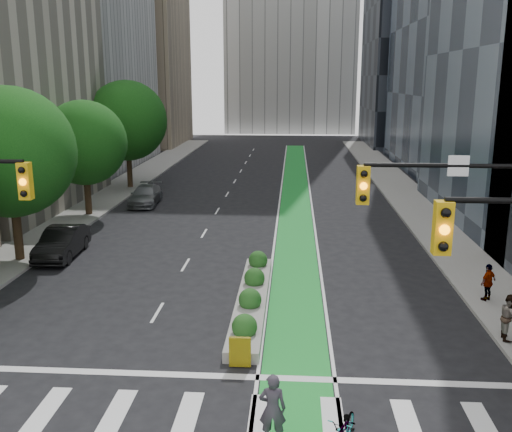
# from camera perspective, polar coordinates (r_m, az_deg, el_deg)

# --- Properties ---
(ground) EXTENTS (160.00, 160.00, 0.00)m
(ground) POSITION_cam_1_polar(r_m,az_deg,el_deg) (17.58, -6.27, -17.49)
(ground) COLOR black
(ground) RESTS_ON ground
(sidewalk_left) EXTENTS (3.60, 90.00, 0.15)m
(sidewalk_left) POSITION_cam_1_polar(r_m,az_deg,el_deg) (43.35, -16.00, 1.06)
(sidewalk_left) COLOR gray
(sidewalk_left) RESTS_ON ground
(sidewalk_right) EXTENTS (3.60, 90.00, 0.15)m
(sidewalk_right) POSITION_cam_1_polar(r_m,az_deg,el_deg) (41.78, 16.12, 0.60)
(sidewalk_right) COLOR gray
(sidewalk_right) RESTS_ON ground
(bike_lane_paint) EXTENTS (2.20, 70.00, 0.01)m
(bike_lane_paint) POSITION_cam_1_polar(r_m,az_deg,el_deg) (45.71, 3.96, 2.09)
(bike_lane_paint) COLOR #1A9430
(bike_lane_paint) RESTS_ON ground
(building_tan_far) EXTENTS (14.00, 16.00, 26.00)m
(building_tan_far) POSITION_cam_1_polar(r_m,az_deg,el_deg) (84.07, -12.43, 15.92)
(building_tan_far) COLOR tan
(building_tan_far) RESTS_ON ground
(building_dark_end) EXTENTS (14.00, 18.00, 28.00)m
(building_dark_end) POSITION_cam_1_polar(r_m,az_deg,el_deg) (84.72, 16.17, 16.37)
(building_dark_end) COLOR black
(building_dark_end) RESTS_ON ground
(tree_mid) EXTENTS (6.40, 6.40, 8.78)m
(tree_mid) POSITION_cam_1_polar(r_m,az_deg,el_deg) (30.36, -23.43, 5.86)
(tree_mid) COLOR black
(tree_mid) RESTS_ON ground
(tree_midfar) EXTENTS (5.60, 5.60, 7.76)m
(tree_midfar) POSITION_cam_1_polar(r_m,az_deg,el_deg) (39.53, -16.81, 7.01)
(tree_midfar) COLOR black
(tree_midfar) RESTS_ON ground
(tree_far) EXTENTS (6.60, 6.60, 9.00)m
(tree_far) POSITION_cam_1_polar(r_m,az_deg,el_deg) (48.93, -12.78, 9.27)
(tree_far) COLOR black
(tree_far) RESTS_ON ground
(signal_right) EXTENTS (5.82, 0.51, 7.20)m
(signal_right) POSITION_cam_1_polar(r_m,az_deg,el_deg) (16.90, 23.95, -2.16)
(signal_right) COLOR black
(signal_right) RESTS_ON ground
(median_planter) EXTENTS (1.20, 10.26, 1.10)m
(median_planter) POSITION_cam_1_polar(r_m,az_deg,el_deg) (23.56, -0.41, -8.05)
(median_planter) COLOR gray
(median_planter) RESTS_ON ground
(bicycle) EXTENTS (1.18, 1.82, 0.90)m
(bicycle) POSITION_cam_1_polar(r_m,az_deg,el_deg) (15.48, 8.83, -20.32)
(bicycle) COLOR gray
(bicycle) RESTS_ON ground
(cyclist) EXTENTS (0.70, 0.46, 1.90)m
(cyclist) POSITION_cam_1_polar(r_m,az_deg,el_deg) (15.15, 1.66, -18.71)
(cyclist) COLOR #39333D
(cyclist) RESTS_ON ground
(parked_car_left_mid) EXTENTS (1.90, 4.80, 1.55)m
(parked_car_left_mid) POSITION_cam_1_polar(r_m,az_deg,el_deg) (31.28, -18.83, -2.53)
(parked_car_left_mid) COLOR black
(parked_car_left_mid) RESTS_ON ground
(parked_car_left_far) EXTENTS (2.20, 4.89, 1.39)m
(parked_car_left_far) POSITION_cam_1_polar(r_m,az_deg,el_deg) (42.86, -11.00, 2.05)
(parked_car_left_far) COLOR #5D6063
(parked_car_left_far) RESTS_ON ground
(pedestrian_near) EXTENTS (0.72, 0.87, 1.65)m
(pedestrian_near) POSITION_cam_1_polar(r_m,az_deg,el_deg) (22.00, 24.01, -9.21)
(pedestrian_near) COLOR gray
(pedestrian_near) RESTS_ON sidewalk_right
(pedestrian_far) EXTENTS (0.96, 0.87, 1.56)m
(pedestrian_far) POSITION_cam_1_polar(r_m,az_deg,el_deg) (25.36, 22.19, -6.15)
(pedestrian_far) COLOR gray
(pedestrian_far) RESTS_ON sidewalk_right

